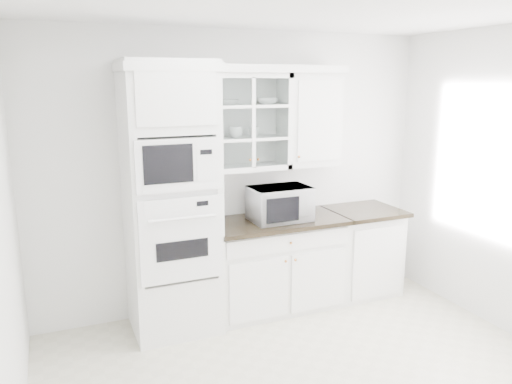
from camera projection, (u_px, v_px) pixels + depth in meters
name	position (u px, v px, depth m)	size (l,w,h in m)	color
room_shell	(302.00, 144.00, 3.63)	(4.00, 3.50, 2.70)	white
oven_column	(171.00, 201.00, 4.36)	(0.76, 0.68, 2.40)	white
base_cabinet_run	(276.00, 263.00, 4.94)	(1.32, 0.67, 0.92)	white
extra_base_cabinet	(361.00, 250.00, 5.31)	(0.72, 0.67, 0.92)	white
upper_cabinet_glass	(247.00, 122.00, 4.66)	(0.80, 0.33, 0.90)	white
upper_cabinet_solid	(310.00, 120.00, 4.92)	(0.55, 0.33, 0.90)	white
crown_molding	(237.00, 68.00, 4.49)	(2.14, 0.38, 0.07)	white
countertop_microwave	(279.00, 203.00, 4.77)	(0.56, 0.47, 0.33)	white
bowl_a	(228.00, 102.00, 4.57)	(0.20, 0.20, 0.05)	white
bowl_b	(268.00, 101.00, 4.69)	(0.19, 0.19, 0.06)	white
cup_a	(236.00, 132.00, 4.63)	(0.13, 0.13, 0.10)	white
cup_b	(254.00, 132.00, 4.71)	(0.10, 0.10, 0.10)	white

